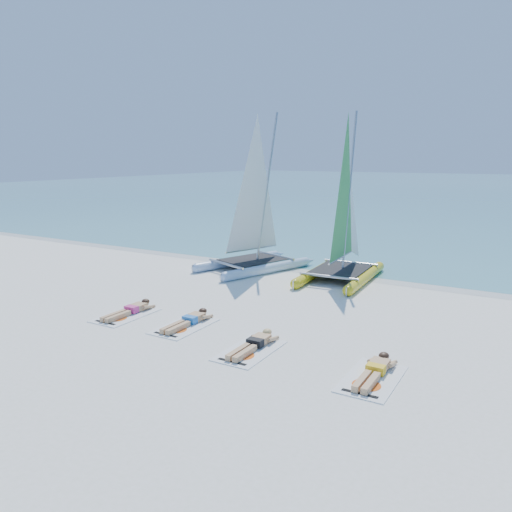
{
  "coord_description": "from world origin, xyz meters",
  "views": [
    {
      "loc": [
        7.61,
        -11.87,
        4.35
      ],
      "look_at": [
        0.04,
        1.2,
        1.31
      ],
      "focal_mm": 35.0,
      "sensor_mm": 36.0,
      "label": 1
    }
  ],
  "objects_px": {
    "sunbather_b": "(189,320)",
    "towel_c": "(250,351)",
    "catamaran_yellow": "(346,224)",
    "sunbather_d": "(375,370)",
    "towel_d": "(372,379)",
    "towel_a": "(126,315)",
    "catamaran_blue": "(254,222)",
    "sunbather_a": "(130,310)",
    "towel_b": "(184,326)",
    "sunbather_c": "(254,343)"
  },
  "relations": [
    {
      "from": "sunbather_b",
      "to": "towel_c",
      "type": "bearing_deg",
      "value": -18.09
    },
    {
      "from": "catamaran_yellow",
      "to": "sunbather_d",
      "type": "distance_m",
      "value": 8.61
    },
    {
      "from": "catamaran_yellow",
      "to": "towel_d",
      "type": "bearing_deg",
      "value": -68.72
    },
    {
      "from": "sunbather_b",
      "to": "towel_c",
      "type": "distance_m",
      "value": 2.44
    },
    {
      "from": "towel_a",
      "to": "towel_c",
      "type": "bearing_deg",
      "value": -6.19
    },
    {
      "from": "catamaran_blue",
      "to": "towel_a",
      "type": "height_order",
      "value": "catamaran_blue"
    },
    {
      "from": "towel_d",
      "to": "sunbather_d",
      "type": "xyz_separation_m",
      "value": [
        -0.0,
        0.19,
        0.11
      ]
    },
    {
      "from": "sunbather_a",
      "to": "sunbather_d",
      "type": "height_order",
      "value": "same"
    },
    {
      "from": "towel_b",
      "to": "towel_d",
      "type": "xyz_separation_m",
      "value": [
        5.16,
        -0.6,
        0.0
      ]
    },
    {
      "from": "sunbather_b",
      "to": "towel_d",
      "type": "distance_m",
      "value": 5.22
    },
    {
      "from": "sunbather_c",
      "to": "towel_d",
      "type": "distance_m",
      "value": 2.85
    },
    {
      "from": "sunbather_a",
      "to": "sunbather_d",
      "type": "xyz_separation_m",
      "value": [
        7.13,
        -0.5,
        0.0
      ]
    },
    {
      "from": "towel_a",
      "to": "towel_c",
      "type": "xyz_separation_m",
      "value": [
        4.29,
        -0.47,
        0.0
      ]
    },
    {
      "from": "catamaran_blue",
      "to": "sunbather_b",
      "type": "distance_m",
      "value": 6.99
    },
    {
      "from": "catamaran_yellow",
      "to": "towel_a",
      "type": "distance_m",
      "value": 8.44
    },
    {
      "from": "catamaran_yellow",
      "to": "catamaran_blue",
      "type": "bearing_deg",
      "value": -173.74
    },
    {
      "from": "towel_b",
      "to": "towel_c",
      "type": "xyz_separation_m",
      "value": [
        2.32,
        -0.56,
        0.0
      ]
    },
    {
      "from": "sunbather_b",
      "to": "sunbather_d",
      "type": "bearing_deg",
      "value": -6.68
    },
    {
      "from": "sunbather_b",
      "to": "towel_d",
      "type": "xyz_separation_m",
      "value": [
        5.16,
        -0.8,
        -0.11
      ]
    },
    {
      "from": "towel_c",
      "to": "sunbather_d",
      "type": "bearing_deg",
      "value": 3.07
    },
    {
      "from": "towel_a",
      "to": "sunbather_b",
      "type": "distance_m",
      "value": 2.0
    },
    {
      "from": "towel_b",
      "to": "sunbather_b",
      "type": "relative_size",
      "value": 1.07
    },
    {
      "from": "towel_b",
      "to": "sunbather_d",
      "type": "height_order",
      "value": "sunbather_d"
    },
    {
      "from": "catamaran_blue",
      "to": "sunbather_d",
      "type": "height_order",
      "value": "catamaran_blue"
    },
    {
      "from": "catamaran_blue",
      "to": "sunbather_d",
      "type": "relative_size",
      "value": 3.59
    },
    {
      "from": "catamaran_blue",
      "to": "towel_c",
      "type": "distance_m",
      "value": 8.57
    },
    {
      "from": "towel_c",
      "to": "towel_a",
      "type": "bearing_deg",
      "value": 173.81
    },
    {
      "from": "towel_c",
      "to": "sunbather_c",
      "type": "xyz_separation_m",
      "value": [
        0.0,
        0.19,
        0.11
      ]
    },
    {
      "from": "catamaran_blue",
      "to": "towel_b",
      "type": "xyz_separation_m",
      "value": [
        1.81,
        -6.72,
        -1.84
      ]
    },
    {
      "from": "sunbather_a",
      "to": "sunbather_d",
      "type": "relative_size",
      "value": 1.0
    },
    {
      "from": "sunbather_b",
      "to": "towel_c",
      "type": "xyz_separation_m",
      "value": [
        2.32,
        -0.76,
        -0.11
      ]
    },
    {
      "from": "catamaran_blue",
      "to": "towel_c",
      "type": "relative_size",
      "value": 3.35
    },
    {
      "from": "towel_c",
      "to": "sunbather_a",
      "type": "bearing_deg",
      "value": 171.28
    },
    {
      "from": "catamaran_yellow",
      "to": "towel_a",
      "type": "xyz_separation_m",
      "value": [
        -3.65,
        -7.36,
        -1.92
      ]
    },
    {
      "from": "towel_c",
      "to": "towel_d",
      "type": "xyz_separation_m",
      "value": [
        2.84,
        -0.04,
        0.0
      ]
    },
    {
      "from": "sunbather_b",
      "to": "catamaran_blue",
      "type": "bearing_deg",
      "value": 105.51
    },
    {
      "from": "sunbather_d",
      "to": "towel_b",
      "type": "bearing_deg",
      "value": 175.43
    },
    {
      "from": "catamaran_yellow",
      "to": "towel_d",
      "type": "relative_size",
      "value": 3.32
    },
    {
      "from": "catamaran_blue",
      "to": "sunbather_c",
      "type": "xyz_separation_m",
      "value": [
        4.13,
        -7.09,
        -1.73
      ]
    },
    {
      "from": "towel_c",
      "to": "sunbather_c",
      "type": "bearing_deg",
      "value": 90.0
    },
    {
      "from": "sunbather_c",
      "to": "towel_d",
      "type": "height_order",
      "value": "sunbather_c"
    },
    {
      "from": "sunbather_c",
      "to": "sunbather_d",
      "type": "bearing_deg",
      "value": -0.8
    },
    {
      "from": "towel_a",
      "to": "sunbather_a",
      "type": "distance_m",
      "value": 0.22
    },
    {
      "from": "sunbather_a",
      "to": "towel_b",
      "type": "relative_size",
      "value": 0.93
    },
    {
      "from": "towel_a",
      "to": "towel_b",
      "type": "bearing_deg",
      "value": 2.88
    },
    {
      "from": "towel_d",
      "to": "sunbather_a",
      "type": "bearing_deg",
      "value": 174.42
    },
    {
      "from": "towel_d",
      "to": "sunbather_d",
      "type": "distance_m",
      "value": 0.22
    },
    {
      "from": "catamaran_yellow",
      "to": "towel_a",
      "type": "bearing_deg",
      "value": -118.96
    },
    {
      "from": "towel_d",
      "to": "sunbather_d",
      "type": "relative_size",
      "value": 1.07
    },
    {
      "from": "catamaran_yellow",
      "to": "sunbather_b",
      "type": "distance_m",
      "value": 7.49
    }
  ]
}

